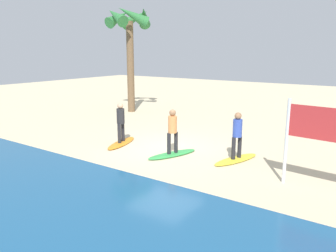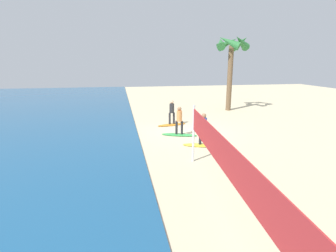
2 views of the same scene
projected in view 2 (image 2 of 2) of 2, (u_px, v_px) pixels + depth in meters
ground_plane at (186, 132)px, 16.61m from camera, size 60.00×60.00×0.00m
surfboard_yellow at (203, 145)px, 13.83m from camera, size 1.15×2.17×0.09m
surfer_yellow at (204, 127)px, 13.59m from camera, size 0.32×0.45×1.64m
surfboard_green at (179, 135)px, 15.78m from camera, size 1.24×2.17×0.09m
surfer_green at (179, 118)px, 15.54m from camera, size 0.32×0.44×1.64m
surfboard_orange at (172, 125)px, 18.29m from camera, size 1.09×2.17×0.09m
surfer_orange at (172, 110)px, 18.05m from camera, size 0.32×0.45×1.64m
volleyball_net at (224, 159)px, 6.99m from camera, size 9.06×0.98×2.50m
palm_tree at (231, 50)px, 22.62m from camera, size 2.88×3.03×6.50m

